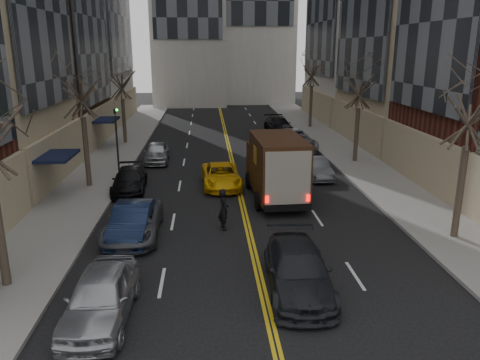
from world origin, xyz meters
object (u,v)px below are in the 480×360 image
object	(u,v)px
observer_sedan	(298,270)
pedestrian	(224,209)
ups_truck	(276,167)
taxi	(221,176)

from	to	relation	value
observer_sedan	pedestrian	world-z (taller)	pedestrian
ups_truck	observer_sedan	world-z (taller)	ups_truck
observer_sedan	pedestrian	bearing A→B (deg)	114.74
pedestrian	ups_truck	bearing A→B (deg)	-50.24
ups_truck	pedestrian	xyz separation A→B (m)	(-3.00, -4.28, -0.82)
ups_truck	taxi	size ratio (longest dim) A/B	1.37
ups_truck	taxi	distance (m)	4.01
ups_truck	observer_sedan	size ratio (longest dim) A/B	1.26
taxi	pedestrian	size ratio (longest dim) A/B	2.48
observer_sedan	pedestrian	size ratio (longest dim) A/B	2.71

